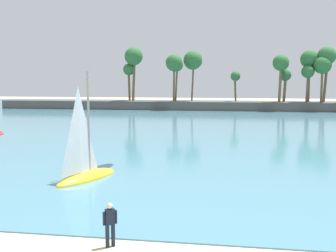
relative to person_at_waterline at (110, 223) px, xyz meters
name	(u,v)px	position (x,y,z in m)	size (l,w,h in m)	color
sea	(201,116)	(-0.43, 54.36, -0.86)	(220.00, 107.38, 0.06)	teal
palm_headland	(222,92)	(2.93, 68.02, 2.87)	(87.31, 6.51, 13.05)	#514C47
person_at_waterline	(110,223)	(0.00, 0.00, 0.00)	(0.47, 0.36, 1.67)	#141E33
sailboat_mid_bay	(86,169)	(-4.41, 9.28, -0.19)	(3.27, 5.09, 7.12)	yellow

